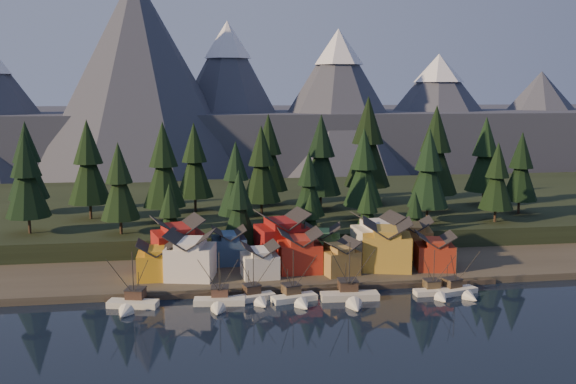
{
  "coord_description": "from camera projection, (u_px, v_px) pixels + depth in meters",
  "views": [
    {
      "loc": [
        -22.78,
        -107.63,
        40.55
      ],
      "look_at": [
        -1.95,
        30.0,
        18.21
      ],
      "focal_mm": 40.0,
      "sensor_mm": 36.0,
      "label": 1
    }
  ],
  "objects": [
    {
      "name": "boat_5",
      "position": [
        436.0,
        286.0,
        126.99
      ],
      "size": [
        8.28,
        9.01,
        10.0
      ],
      "rotation": [
        0.0,
        0.0,
        0.02
      ],
      "color": "silver",
      "rests_on": "ground"
    },
    {
      "name": "shore_strip",
      "position": [
        290.0,
        257.0,
        153.8
      ],
      "size": [
        400.0,
        50.0,
        1.5
      ],
      "primitive_type": "cube",
      "color": "#3B362B",
      "rests_on": "ground"
    },
    {
      "name": "tree_shore_4",
      "position": [
        415.0,
        218.0,
        157.0
      ],
      "size": [
        6.23,
        6.23,
        14.51
      ],
      "color": "#332319",
      "rests_on": "shore_strip"
    },
    {
      "name": "house_back_1",
      "position": [
        229.0,
        245.0,
        144.92
      ],
      "size": [
        7.68,
        7.77,
        8.26
      ],
      "rotation": [
        0.0,
        0.0,
        0.05
      ],
      "color": "#33517A",
      "rests_on": "shore_strip"
    },
    {
      "name": "ground",
      "position": [
        324.0,
        318.0,
        114.86
      ],
      "size": [
        500.0,
        500.0,
        0.0
      ],
      "primitive_type": "plane",
      "color": "black",
      "rests_on": "ground"
    },
    {
      "name": "boat_4",
      "position": [
        351.0,
        290.0,
        123.58
      ],
      "size": [
        11.74,
        12.69,
        12.63
      ],
      "rotation": [
        0.0,
        0.0,
        -0.05
      ],
      "color": "beige",
      "rests_on": "ground"
    },
    {
      "name": "tree_hill_10",
      "position": [
        368.0,
        145.0,
        193.62
      ],
      "size": [
        14.02,
        14.02,
        32.66
      ],
      "color": "#332319",
      "rests_on": "hillside"
    },
    {
      "name": "tree_hill_5",
      "position": [
        236.0,
        181.0,
        159.04
      ],
      "size": [
        9.46,
        9.46,
        22.04
      ],
      "color": "#332319",
      "rests_on": "hillside"
    },
    {
      "name": "boat_0",
      "position": [
        131.0,
        297.0,
        119.46
      ],
      "size": [
        10.1,
        10.64,
        11.68
      ],
      "rotation": [
        0.0,
        0.0,
        -0.24
      ],
      "color": "silver",
      "rests_on": "ground"
    },
    {
      "name": "house_back_4",
      "position": [
        377.0,
        236.0,
        147.0
      ],
      "size": [
        10.67,
        10.3,
        10.84
      ],
      "rotation": [
        0.0,
        0.0,
        0.08
      ],
      "color": "silver",
      "rests_on": "shore_strip"
    },
    {
      "name": "tree_hill_12",
      "position": [
        435.0,
        153.0,
        182.53
      ],
      "size": [
        12.97,
        12.97,
        30.21
      ],
      "color": "#332319",
      "rests_on": "hillside"
    },
    {
      "name": "boat_2",
      "position": [
        256.0,
        291.0,
        123.63
      ],
      "size": [
        8.64,
        9.18,
        10.48
      ],
      "rotation": [
        0.0,
        0.0,
        0.28
      ],
      "color": "silver",
      "rests_on": "ground"
    },
    {
      "name": "boat_3",
      "position": [
        296.0,
        292.0,
        123.02
      ],
      "size": [
        9.42,
        9.94,
        11.05
      ],
      "rotation": [
        0.0,
        0.0,
        0.24
      ],
      "color": "white",
      "rests_on": "ground"
    },
    {
      "name": "house_front_0",
      "position": [
        157.0,
        259.0,
        133.26
      ],
      "size": [
        7.9,
        7.47,
        7.88
      ],
      "rotation": [
        0.0,
        0.0,
        0.0
      ],
      "color": "gold",
      "rests_on": "shore_strip"
    },
    {
      "name": "hillside",
      "position": [
        266.0,
        210.0,
        202.25
      ],
      "size": [
        420.0,
        100.0,
        6.0
      ],
      "primitive_type": "cube",
      "color": "black",
      "rests_on": "ground"
    },
    {
      "name": "house_back_5",
      "position": [
        413.0,
        237.0,
        150.16
      ],
      "size": [
        9.98,
        10.06,
        9.34
      ],
      "rotation": [
        0.0,
        0.0,
        -0.23
      ],
      "color": "#A07539",
      "rests_on": "shore_strip"
    },
    {
      "name": "tree_hill_13",
      "position": [
        497.0,
        178.0,
        167.22
      ],
      "size": [
        9.08,
        9.08,
        21.15
      ],
      "color": "#332319",
      "rests_on": "hillside"
    },
    {
      "name": "tree_hill_0",
      "position": [
        26.0,
        178.0,
        153.37
      ],
      "size": [
        10.64,
        10.64,
        24.79
      ],
      "color": "#332319",
      "rests_on": "hillside"
    },
    {
      "name": "tree_hill_4",
      "position": [
        194.0,
        163.0,
        181.68
      ],
      "size": [
        10.91,
        10.91,
        25.41
      ],
      "color": "#332319",
      "rests_on": "hillside"
    },
    {
      "name": "house_back_0",
      "position": [
        178.0,
        241.0,
        141.42
      ],
      "size": [
        12.38,
        12.08,
        11.17
      ],
      "rotation": [
        0.0,
        0.0,
        0.25
      ],
      "color": "maroon",
      "rests_on": "shore_strip"
    },
    {
      "name": "tree_hill_16",
      "position": [
        27.0,
        163.0,
        177.76
      ],
      "size": [
        11.15,
        11.15,
        25.98
      ],
      "color": "#332319",
      "rests_on": "hillside"
    },
    {
      "name": "house_front_1",
      "position": [
        190.0,
        254.0,
        133.41
      ],
      "size": [
        11.26,
        10.97,
        9.85
      ],
      "rotation": [
        0.0,
        0.0,
        -0.22
      ],
      "color": "white",
      "rests_on": "shore_strip"
    },
    {
      "name": "dock",
      "position": [
        307.0,
        288.0,
        130.89
      ],
      "size": [
        80.0,
        4.0,
        1.0
      ],
      "primitive_type": "cube",
      "color": "#433A2F",
      "rests_on": "ground"
    },
    {
      "name": "tree_hill_2",
      "position": [
        119.0,
        184.0,
        152.94
      ],
      "size": [
        9.55,
        9.55,
        22.26
      ],
      "color": "#332319",
      "rests_on": "hillside"
    },
    {
      "name": "mountain_ridge",
      "position": [
        228.0,
        119.0,
        318.63
      ],
      "size": [
        560.0,
        190.0,
        90.0
      ],
      "color": "#4B4F60",
      "rests_on": "ground"
    },
    {
      "name": "tree_shore_2",
      "position": [
        310.0,
        220.0,
        153.11
      ],
      "size": [
        6.48,
        6.48,
        15.1
      ],
      "color": "#332319",
      "rests_on": "shore_strip"
    },
    {
      "name": "tree_hill_3",
      "position": [
        164.0,
        168.0,
        165.76
      ],
      "size": [
        11.37,
        11.37,
        26.49
      ],
      "color": "#332319",
      "rests_on": "hillside"
    },
    {
      "name": "tree_hill_11",
      "position": [
        429.0,
        171.0,
        166.2
      ],
      "size": [
        10.63,
        10.63,
        24.76
      ],
      "color": "#332319",
      "rests_on": "hillside"
    },
    {
      "name": "tree_hill_14",
      "position": [
        485.0,
        157.0,
        191.35
      ],
      "size": [
        11.44,
        11.44,
        26.66
      ],
      "color": "#332319",
      "rests_on": "hillside"
    },
    {
      "name": "tree_shore_3",
      "position": [
        367.0,
        213.0,
        154.99
      ],
      "size": [
        7.41,
        7.41,
        17.26
      ],
      "color": "#332319",
      "rests_on": "shore_strip"
    },
    {
      "name": "tree_hill_9",
      "position": [
        364.0,
        170.0,
        168.72
      ],
      "size": [
        10.59,
        10.59,
        24.66
      ],
      "color": "#332319",
      "rests_on": "hillside"
    },
    {
      "name": "boat_1",
      "position": [
        219.0,
        295.0,
        120.95
      ],
      "size": [
        10.23,
        10.96,
        11.17
      ],
      "rotation": [
        0.0,
        0.0,
        -0.11
      ],
      "color": "beige",
      "rests_on": "ground"
    },
    {
      "name": "house_front_4",
      "position": [
        339.0,
        256.0,
        137.08
      ],
      "size": [
        8.75,
        9.17,
        7.34
      ],
      "rotation": [
        0.0,
        0.0,
        0.23
      ],
      "color": "olive",
      "rests_on": "shore_strip"
    },
    {
      "name": "house_front_2",
      "position": [
        260.0,
        259.0,
        134.55
      ],
      "size": [
        7.92,
        7.97,
        7.21
      ],
      "rotation": [
        0.0,
        0.0,
        0.08
      ],
      "color": "silver",
      "rests_on": "shore_strip"
    },
    {
      "name": "house_front_6",
      "position": [
        435.0,
        250.0,
        140.32
      ],
      "size": [
        9.24,
        8.89,
        7.99
      ],
      "rotation": [
        0.0,
        0.0,
        -0.18
      ],
      "color": "#9D2C18",
      "rests_on": "shore_strip"
    },
    {
      "name": "tree_shore_1",
      "position": [
        239.0,
        209.0,
        150.11
      ],
      "size": [
        8.88,
        8.88,
        20.68
      ],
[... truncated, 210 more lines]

